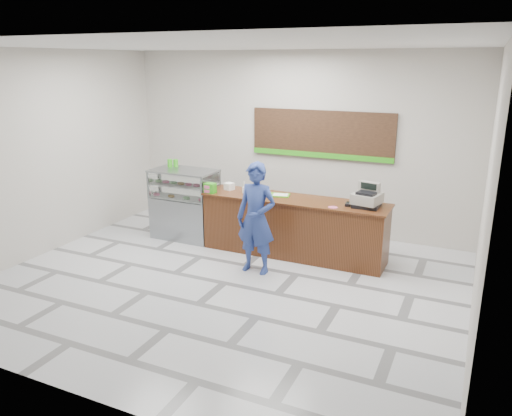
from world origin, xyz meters
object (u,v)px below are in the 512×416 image
at_px(sales_counter, 294,227).
at_px(cash_register, 367,198).
at_px(customer, 256,218).
at_px(serving_tray, 279,195).
at_px(display_case, 185,203).

relative_size(sales_counter, cash_register, 6.53).
distance_m(sales_counter, customer, 1.04).
xyz_separation_m(sales_counter, cash_register, (1.24, 0.03, 0.66)).
bearing_deg(customer, sales_counter, 73.90).
bearing_deg(customer, serving_tray, 92.23).
distance_m(display_case, serving_tray, 1.95).
distance_m(sales_counter, display_case, 2.23).
relative_size(cash_register, customer, 0.28).
bearing_deg(serving_tray, display_case, 169.40).
bearing_deg(serving_tray, sales_counter, -26.18).
relative_size(cash_register, serving_tray, 1.24).
bearing_deg(customer, display_case, 156.23).
relative_size(sales_counter, serving_tray, 8.13).
bearing_deg(sales_counter, serving_tray, 166.59).
relative_size(display_case, customer, 0.74).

